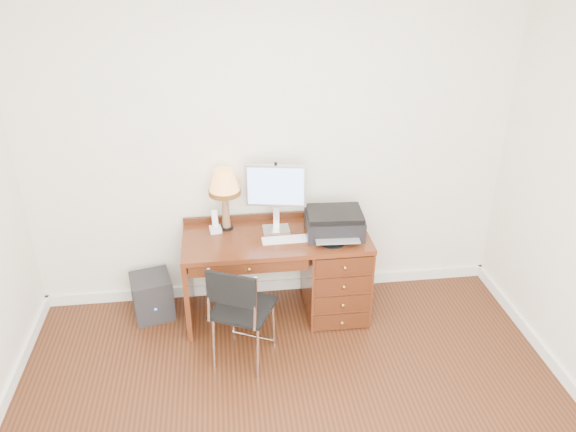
{
  "coord_description": "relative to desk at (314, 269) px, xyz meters",
  "views": [
    {
      "loc": [
        -0.4,
        -2.53,
        2.96
      ],
      "look_at": [
        0.07,
        1.2,
        1.03
      ],
      "focal_mm": 35.0,
      "sensor_mm": 36.0,
      "label": 1
    }
  ],
  "objects": [
    {
      "name": "room_shell",
      "position": [
        -0.32,
        -0.77,
        -0.36
      ],
      "size": [
        4.0,
        4.0,
        4.0
      ],
      "color": "white",
      "rests_on": "ground"
    },
    {
      "name": "desk",
      "position": [
        0.0,
        0.0,
        0.0
      ],
      "size": [
        1.5,
        0.67,
        0.75
      ],
      "color": "#5A2613",
      "rests_on": "ground"
    },
    {
      "name": "monitor",
      "position": [
        -0.31,
        0.13,
        0.69
      ],
      "size": [
        0.49,
        0.19,
        0.56
      ],
      "rotation": [
        0.0,
        0.0,
        -0.18
      ],
      "color": "silver",
      "rests_on": "desk"
    },
    {
      "name": "keyboard",
      "position": [
        -0.25,
        -0.08,
        0.34
      ],
      "size": [
        0.38,
        0.12,
        0.01
      ],
      "primitive_type": "cube",
      "rotation": [
        0.0,
        0.0,
        0.03
      ],
      "color": "white",
      "rests_on": "desk"
    },
    {
      "name": "mouse_pad",
      "position": [
        0.1,
        -0.16,
        0.35
      ],
      "size": [
        0.21,
        0.21,
        0.04
      ],
      "color": "black",
      "rests_on": "desk"
    },
    {
      "name": "printer",
      "position": [
        0.15,
        -0.02,
        0.44
      ],
      "size": [
        0.48,
        0.38,
        0.2
      ],
      "rotation": [
        0.0,
        0.0,
        -0.06
      ],
      "color": "black",
      "rests_on": "desk"
    },
    {
      "name": "leg_lamp",
      "position": [
        -0.71,
        0.18,
        0.72
      ],
      "size": [
        0.26,
        0.26,
        0.53
      ],
      "color": "black",
      "rests_on": "desk"
    },
    {
      "name": "phone",
      "position": [
        -0.8,
        0.13,
        0.39
      ],
      "size": [
        0.1,
        0.1,
        0.19
      ],
      "rotation": [
        0.0,
        0.0,
        0.14
      ],
      "color": "white",
      "rests_on": "desk"
    },
    {
      "name": "pen_cup",
      "position": [
        0.11,
        0.22,
        0.38
      ],
      "size": [
        0.07,
        0.07,
        0.09
      ],
      "primitive_type": "cylinder",
      "color": "black",
      "rests_on": "desk"
    },
    {
      "name": "chair",
      "position": [
        -0.63,
        -0.61,
        0.12
      ],
      "size": [
        0.55,
        0.56,
        0.87
      ],
      "rotation": [
        0.0,
        0.0,
        -0.43
      ],
      "color": "black",
      "rests_on": "ground"
    },
    {
      "name": "equipment_box",
      "position": [
        -1.37,
        0.1,
        -0.23
      ],
      "size": [
        0.39,
        0.39,
        0.37
      ],
      "primitive_type": "cube",
      "rotation": [
        0.0,
        0.0,
        0.24
      ],
      "color": "black",
      "rests_on": "ground"
    }
  ]
}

